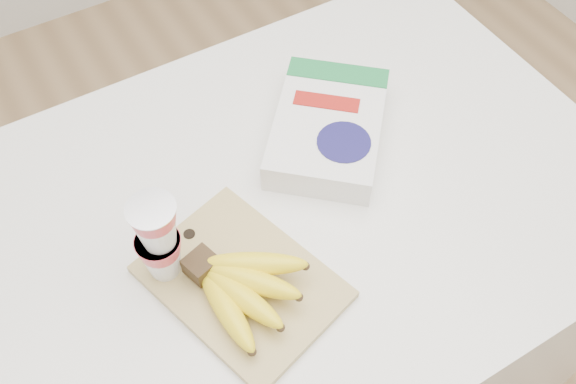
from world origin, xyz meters
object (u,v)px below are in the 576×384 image
at_px(cutting_board, 242,282).
at_px(yogurt_stack, 158,238).
at_px(bananas, 241,286).
at_px(cereal_box, 328,127).
at_px(table, 276,323).

bearing_deg(cutting_board, yogurt_stack, 123.90).
bearing_deg(cutting_board, bananas, -133.71).
bearing_deg(cereal_box, cutting_board, -104.56).
relative_size(bananas, cereal_box, 0.58).
height_order(cutting_board, yogurt_stack, yogurt_stack).
bearing_deg(table, bananas, -134.62).
distance_m(cutting_board, bananas, 0.04).
height_order(cutting_board, cereal_box, cereal_box).
distance_m(table, cutting_board, 0.52).
distance_m(cutting_board, cereal_box, 0.35).
xyz_separation_m(cutting_board, cereal_box, (0.29, 0.19, 0.02)).
bearing_deg(bananas, cutting_board, 62.67).
bearing_deg(cereal_box, table, -111.91).
xyz_separation_m(table, cutting_board, (-0.12, -0.11, 0.49)).
relative_size(bananas, yogurt_stack, 1.15).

